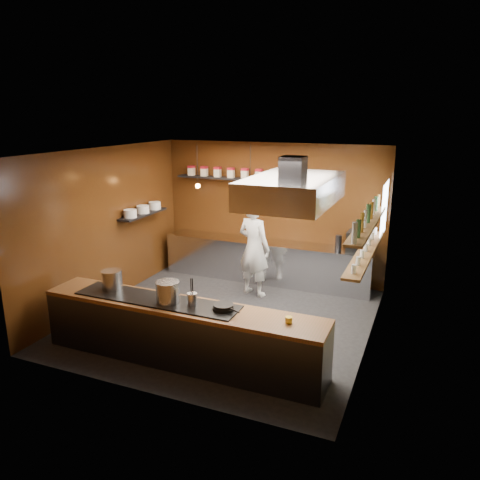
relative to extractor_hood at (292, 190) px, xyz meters
The scene contains 26 objects.
floor 2.85m from the extractor_hood, 162.90° to the left, with size 5.00×5.00×0.00m, color black.
back_wall 3.33m from the extractor_hood, 114.15° to the left, with size 5.00×5.00×0.00m, color black.
left_wall 3.95m from the extractor_hood, behind, with size 5.00×5.00×0.00m, color black.
right_wall 1.62m from the extractor_hood, 18.43° to the left, with size 5.00×5.00×0.00m, color #474228.
ceiling 1.45m from the extractor_hood, 162.90° to the left, with size 5.00×5.00×0.00m, color silver.
window_pane 2.47m from the extractor_hood, 61.29° to the left, with size 1.00×1.00×0.00m, color white.
prep_counter 3.54m from the extractor_hood, 116.83° to the left, with size 4.60×0.65×0.90m, color silver.
pass_counter 2.70m from the extractor_hood, 137.38° to the right, with size 4.40×0.72×0.94m.
tin_shelf 3.54m from the extractor_hood, 128.56° to the left, with size 2.60×0.26×0.04m, color black.
plate_shelf 4.02m from the extractor_hood, 158.96° to the left, with size 0.30×1.40×0.04m, color black.
bottle_shelf_upper 1.38m from the extractor_hood, 33.94° to the left, with size 0.26×2.80×0.04m, color brown.
bottle_shelf_lower 1.64m from the extractor_hood, 33.94° to the left, with size 0.26×2.80×0.04m, color brown.
extractor_hood is the anchor object (origin of this frame).
pendant_left 3.44m from the extractor_hood, 142.13° to the left, with size 0.10×0.10×0.95m.
pendant_right 2.60m from the extractor_hood, 125.54° to the left, with size 0.10×0.10×0.95m.
storage_tins 3.44m from the extractor_hood, 126.60° to the left, with size 2.43×0.13×0.22m.
plate_stacks 3.99m from the extractor_hood, 158.96° to the left, with size 0.26×1.16×0.16m.
bottles 1.33m from the extractor_hood, 33.94° to the left, with size 0.06×2.66×0.24m.
wine_glasses 1.59m from the extractor_hood, 33.94° to the left, with size 0.07×2.37×0.13m.
stockpot_large 3.13m from the extractor_hood, 156.32° to the right, with size 0.32×0.32×0.31m, color #B3B6BA.
stockpot_small 2.38m from the extractor_hood, 139.62° to the right, with size 0.34×0.34×0.32m, color #B0B3B7.
utensil_crock 2.19m from the extractor_hood, 132.21° to the right, with size 0.15×0.15×0.19m, color silver.
frying_pan 2.02m from the extractor_hood, 117.95° to the right, with size 0.46×0.31×0.08m.
butter_jar 1.97m from the extractor_hood, 73.70° to the right, with size 0.10×0.10×0.09m, color yellow.
espresso_machine 2.96m from the extractor_hood, 75.23° to the left, with size 0.43×0.41×0.43m, color black.
chef 2.62m from the extractor_hood, 126.21° to the left, with size 0.72×0.47×1.98m, color white.
Camera 1 is at (3.24, -7.09, 3.64)m, focal length 35.00 mm.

